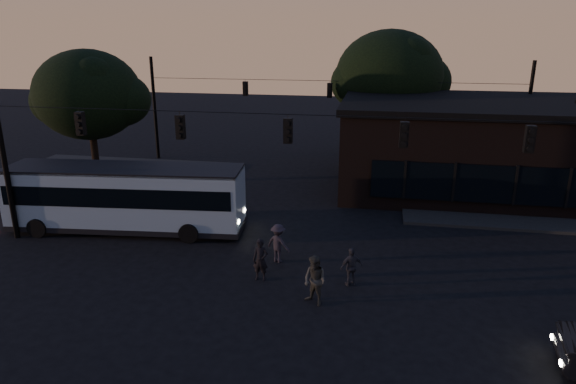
% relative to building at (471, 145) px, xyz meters
% --- Properties ---
extents(ground, '(120.00, 120.00, 0.00)m').
position_rel_building_xyz_m(ground, '(-9.00, -15.97, -2.71)').
color(ground, black).
rests_on(ground, ground).
extents(sidewalk_far_right, '(14.00, 10.00, 0.15)m').
position_rel_building_xyz_m(sidewalk_far_right, '(3.00, -1.97, -2.63)').
color(sidewalk_far_right, black).
rests_on(sidewalk_far_right, ground).
extents(sidewalk_far_left, '(14.00, 10.00, 0.15)m').
position_rel_building_xyz_m(sidewalk_far_left, '(-23.00, -1.97, -2.63)').
color(sidewalk_far_left, black).
rests_on(sidewalk_far_left, ground).
extents(building, '(15.40, 10.41, 5.40)m').
position_rel_building_xyz_m(building, '(0.00, 0.00, 0.00)').
color(building, black).
rests_on(building, ground).
extents(tree_behind, '(7.60, 7.60, 9.43)m').
position_rel_building_xyz_m(tree_behind, '(-5.00, 6.03, 3.48)').
color(tree_behind, black).
rests_on(tree_behind, ground).
extents(tree_left, '(6.40, 6.40, 8.30)m').
position_rel_building_xyz_m(tree_left, '(-23.00, -2.97, 2.86)').
color(tree_left, black).
rests_on(tree_left, ground).
extents(signal_rig_near, '(26.24, 0.30, 7.50)m').
position_rel_building_xyz_m(signal_rig_near, '(-9.00, -11.97, 1.74)').
color(signal_rig_near, black).
rests_on(signal_rig_near, ground).
extents(signal_rig_far, '(26.24, 0.30, 7.50)m').
position_rel_building_xyz_m(signal_rig_far, '(-9.00, 4.03, 1.50)').
color(signal_rig_far, black).
rests_on(signal_rig_far, ground).
extents(bus, '(11.50, 3.63, 3.19)m').
position_rel_building_xyz_m(bus, '(-17.27, -10.13, -0.92)').
color(bus, '#8398A6').
rests_on(bus, ground).
extents(pedestrian_a, '(0.64, 0.44, 1.69)m').
position_rel_building_xyz_m(pedestrian_a, '(-9.70, -14.06, -1.86)').
color(pedestrian_a, black).
rests_on(pedestrian_a, ground).
extents(pedestrian_b, '(1.13, 1.08, 1.84)m').
position_rel_building_xyz_m(pedestrian_b, '(-7.38, -15.53, -1.79)').
color(pedestrian_b, '#2D2E29').
rests_on(pedestrian_b, ground).
extents(pedestrian_c, '(0.97, 0.77, 1.55)m').
position_rel_building_xyz_m(pedestrian_c, '(-6.19, -13.89, -1.94)').
color(pedestrian_c, '#24242C').
rests_on(pedestrian_c, ground).
extents(pedestrian_d, '(1.24, 1.01, 1.68)m').
position_rel_building_xyz_m(pedestrian_d, '(-9.35, -12.33, -1.87)').
color(pedestrian_d, black).
rests_on(pedestrian_d, ground).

